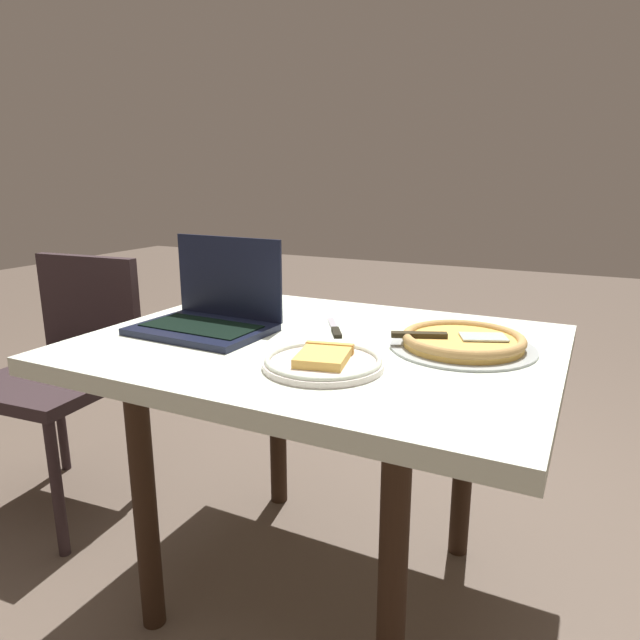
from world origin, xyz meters
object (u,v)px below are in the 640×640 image
object	(u,v)px
dining_table	(319,371)
pizza_plate	(323,361)
laptop	(210,312)
table_knife	(335,329)
chair_near	(67,363)
pizza_tray	(463,341)

from	to	relation	value
dining_table	pizza_plate	world-z (taller)	pizza_plate
laptop	table_knife	world-z (taller)	laptop
laptop	chair_near	distance (m)	0.72
pizza_plate	chair_near	world-z (taller)	chair_near
dining_table	chair_near	xyz separation A→B (m)	(0.98, -0.03, -0.13)
pizza_plate	table_knife	bearing A→B (deg)	-69.88
laptop	chair_near	size ratio (longest dim) A/B	0.41
dining_table	chair_near	bearing A→B (deg)	-1.51
dining_table	pizza_plate	xyz separation A→B (m)	(-0.10, 0.18, 0.10)
pizza_tray	pizza_plate	bearing A→B (deg)	48.20
dining_table	laptop	size ratio (longest dim) A/B	3.25
pizza_plate	pizza_tray	size ratio (longest dim) A/B	0.76
pizza_plate	dining_table	bearing A→B (deg)	-61.03
chair_near	pizza_tray	bearing A→B (deg)	-177.39
pizza_plate	chair_near	size ratio (longest dim) A/B	0.31
pizza_plate	chair_near	bearing A→B (deg)	-10.93
laptop	chair_near	xyz separation A→B (m)	(0.67, -0.06, -0.27)
pizza_plate	pizza_tray	world-z (taller)	pizza_tray
pizza_plate	chair_near	distance (m)	1.12
dining_table	pizza_tray	world-z (taller)	pizza_tray
dining_table	table_knife	distance (m)	0.13
pizza_plate	table_knife	distance (m)	0.30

